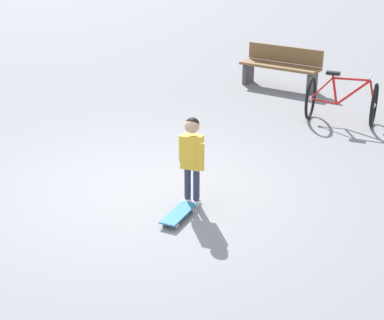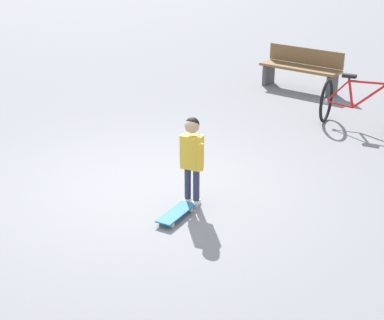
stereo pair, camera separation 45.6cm
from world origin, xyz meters
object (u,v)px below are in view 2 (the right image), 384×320
object	(u,v)px
child_person	(192,151)
skateboard	(176,213)
street_bench	(301,68)
bicycle_mid	(358,104)

from	to	relation	value
child_person	skateboard	world-z (taller)	child_person
skateboard	street_bench	size ratio (longest dim) A/B	0.36
child_person	skateboard	size ratio (longest dim) A/B	1.88
street_bench	child_person	bearing A→B (deg)	138.28
child_person	street_bench	size ratio (longest dim) A/B	0.67
skateboard	bicycle_mid	world-z (taller)	bicycle_mid
child_person	bicycle_mid	xyz separation A→B (m)	(1.77, -3.40, -0.28)
child_person	street_bench	xyz separation A→B (m)	(4.05, -3.61, -0.23)
bicycle_mid	street_bench	world-z (taller)	bicycle_mid
skateboard	street_bench	distance (m)	5.85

